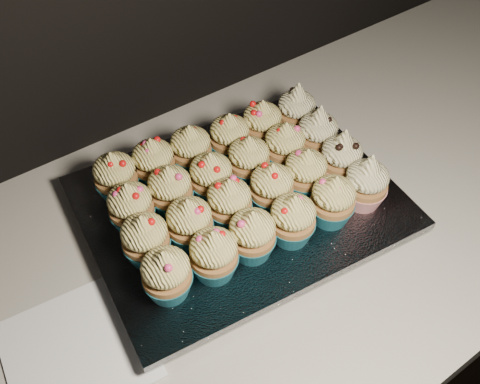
% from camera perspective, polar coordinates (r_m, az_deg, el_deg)
% --- Properties ---
extents(worktop, '(2.44, 0.64, 0.04)m').
position_cam_1_polar(worktop, '(0.76, -11.12, -11.27)').
color(worktop, beige).
rests_on(worktop, cabinet).
extents(napkin, '(0.18, 0.18, 0.00)m').
position_cam_1_polar(napkin, '(0.71, -16.96, -15.82)').
color(napkin, white).
rests_on(napkin, worktop).
extents(baking_tray, '(0.44, 0.35, 0.02)m').
position_cam_1_polar(baking_tray, '(0.80, -0.00, -1.88)').
color(baking_tray, black).
rests_on(baking_tray, worktop).
extents(foil_lining, '(0.47, 0.39, 0.01)m').
position_cam_1_polar(foil_lining, '(0.78, -0.00, -1.08)').
color(foil_lining, silver).
rests_on(foil_lining, baking_tray).
extents(cupcake_0, '(0.06, 0.06, 0.08)m').
position_cam_1_polar(cupcake_0, '(0.66, -7.84, -8.67)').
color(cupcake_0, '#196778').
rests_on(cupcake_0, foil_lining).
extents(cupcake_1, '(0.06, 0.06, 0.08)m').
position_cam_1_polar(cupcake_1, '(0.67, -2.82, -6.67)').
color(cupcake_1, '#196778').
rests_on(cupcake_1, foil_lining).
extents(cupcake_2, '(0.06, 0.06, 0.08)m').
position_cam_1_polar(cupcake_2, '(0.69, 1.30, -4.55)').
color(cupcake_2, '#196778').
rests_on(cupcake_2, foil_lining).
extents(cupcake_3, '(0.06, 0.06, 0.08)m').
position_cam_1_polar(cupcake_3, '(0.71, 5.63, -2.89)').
color(cupcake_3, '#196778').
rests_on(cupcake_3, foil_lining).
extents(cupcake_4, '(0.06, 0.06, 0.08)m').
position_cam_1_polar(cupcake_4, '(0.74, 9.86, -0.87)').
color(cupcake_4, '#196778').
rests_on(cupcake_4, foil_lining).
extents(cupcake_5, '(0.06, 0.06, 0.10)m').
position_cam_1_polar(cupcake_5, '(0.77, 13.31, 0.98)').
color(cupcake_5, '#B5191D').
rests_on(cupcake_5, foil_lining).
extents(cupcake_6, '(0.06, 0.06, 0.08)m').
position_cam_1_polar(cupcake_6, '(0.70, -10.05, -4.95)').
color(cupcake_6, '#196778').
rests_on(cupcake_6, foil_lining).
extents(cupcake_7, '(0.06, 0.06, 0.08)m').
position_cam_1_polar(cupcake_7, '(0.71, -5.39, -3.27)').
color(cupcake_7, '#196778').
rests_on(cupcake_7, foil_lining).
extents(cupcake_8, '(0.06, 0.06, 0.08)m').
position_cam_1_polar(cupcake_8, '(0.72, -1.15, -1.16)').
color(cupcake_8, '#196778').
rests_on(cupcake_8, foil_lining).
extents(cupcake_9, '(0.06, 0.06, 0.08)m').
position_cam_1_polar(cupcake_9, '(0.74, 3.38, 0.45)').
color(cupcake_9, '#196778').
rests_on(cupcake_9, foil_lining).
extents(cupcake_10, '(0.06, 0.06, 0.08)m').
position_cam_1_polar(cupcake_10, '(0.77, 6.98, 2.04)').
color(cupcake_10, '#196778').
rests_on(cupcake_10, foil_lining).
extents(cupcake_11, '(0.06, 0.06, 0.10)m').
position_cam_1_polar(cupcake_11, '(0.80, 10.72, 3.64)').
color(cupcake_11, '#B5191D').
rests_on(cupcake_11, foil_lining).
extents(cupcake_12, '(0.06, 0.06, 0.08)m').
position_cam_1_polar(cupcake_12, '(0.73, -11.55, -1.58)').
color(cupcake_12, '#196778').
rests_on(cupcake_12, foil_lining).
extents(cupcake_13, '(0.06, 0.06, 0.08)m').
position_cam_1_polar(cupcake_13, '(0.75, -7.44, 0.22)').
color(cupcake_13, '#196778').
rests_on(cupcake_13, foil_lining).
extents(cupcake_14, '(0.06, 0.06, 0.08)m').
position_cam_1_polar(cupcake_14, '(0.76, -3.08, 1.64)').
color(cupcake_14, '#196778').
rests_on(cupcake_14, foil_lining).
extents(cupcake_15, '(0.06, 0.06, 0.08)m').
position_cam_1_polar(cupcake_15, '(0.78, 0.94, 3.42)').
color(cupcake_15, '#196778').
rests_on(cupcake_15, foil_lining).
extents(cupcake_16, '(0.06, 0.06, 0.08)m').
position_cam_1_polar(cupcake_16, '(0.81, 4.78, 4.87)').
color(cupcake_16, '#196778').
rests_on(cupcake_16, foil_lining).
extents(cupcake_17, '(0.06, 0.06, 0.10)m').
position_cam_1_polar(cupcake_17, '(0.83, 8.27, 6.20)').
color(cupcake_17, '#B5191D').
rests_on(cupcake_17, foil_lining).
extents(cupcake_18, '(0.06, 0.06, 0.08)m').
position_cam_1_polar(cupcake_18, '(0.78, -13.12, 1.65)').
color(cupcake_18, '#196778').
rests_on(cupcake_18, foil_lining).
extents(cupcake_19, '(0.06, 0.06, 0.08)m').
position_cam_1_polar(cupcake_19, '(0.79, -9.18, 3.14)').
color(cupcake_19, '#196778').
rests_on(cupcake_19, foil_lining).
extents(cupcake_20, '(0.06, 0.06, 0.08)m').
position_cam_1_polar(cupcake_20, '(0.80, -5.25, 4.57)').
color(cupcake_20, '#196778').
rests_on(cupcake_20, foil_lining).
extents(cupcake_21, '(0.06, 0.06, 0.08)m').
position_cam_1_polar(cupcake_21, '(0.82, -1.11, 5.87)').
color(cupcake_21, '#196778').
rests_on(cupcake_21, foil_lining).
extents(cupcake_22, '(0.06, 0.06, 0.08)m').
position_cam_1_polar(cupcake_22, '(0.84, 2.36, 7.26)').
color(cupcake_22, '#196778').
rests_on(cupcake_22, foil_lining).
extents(cupcake_23, '(0.06, 0.06, 0.10)m').
position_cam_1_polar(cupcake_23, '(0.87, 6.03, 8.63)').
color(cupcake_23, '#B5191D').
rests_on(cupcake_23, foil_lining).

